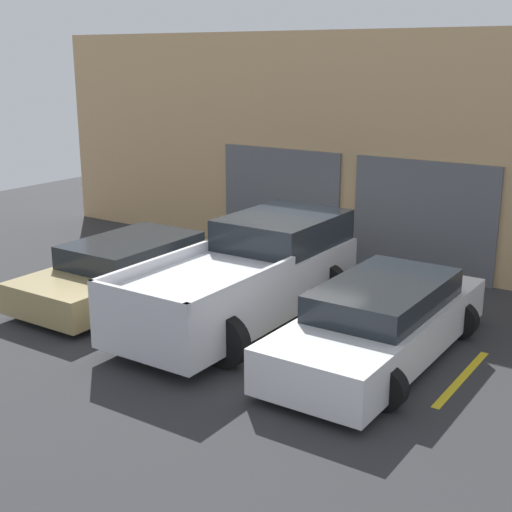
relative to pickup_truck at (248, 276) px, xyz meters
The scene contains 9 objects.
ground_plane 1.43m from the pickup_truck, 90.00° to the left, with size 28.00×28.00×0.00m, color #2D2D30.
shophouse_building 4.78m from the pickup_truck, 90.05° to the left, with size 17.30×0.68×5.01m.
pickup_truck is the anchor object (origin of this frame).
sedan_white 2.64m from the pickup_truck, ahead, with size 2.11×4.79×1.20m.
sedan_side 2.64m from the pickup_truck, behind, with size 2.24×4.51×1.12m.
parking_stripe_far_left 4.01m from the pickup_truck, behind, with size 0.12×2.20×0.01m, color gold.
parking_stripe_left 1.55m from the pickup_truck, 168.80° to the right, with size 0.12×2.20×0.01m, color gold.
parking_stripe_centre 1.55m from the pickup_truck, 11.20° to the right, with size 0.12×2.20×0.01m, color gold.
parking_stripe_right 4.01m from the pickup_truck, ahead, with size 0.12×2.20×0.01m, color gold.
Camera 1 is at (6.71, -10.92, 4.50)m, focal length 50.00 mm.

